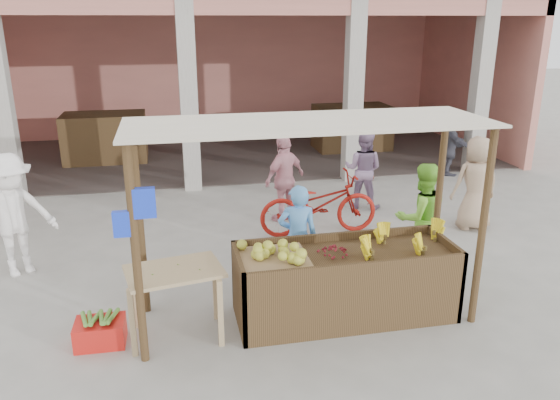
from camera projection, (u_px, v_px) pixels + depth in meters
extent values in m
plane|color=gray|center=(304.00, 319.00, 6.57)|extent=(60.00, 60.00, 0.00)
cube|color=tan|center=(212.00, 69.00, 16.52)|extent=(14.00, 0.20, 4.00)
cube|color=tan|center=(470.00, 73.00, 15.17)|extent=(0.20, 6.00, 4.00)
cube|color=tan|center=(235.00, 2.00, 10.63)|extent=(14.00, 0.30, 0.50)
cube|color=#B5AFA6|center=(1.00, 99.00, 10.30)|extent=(0.35, 0.35, 4.00)
cube|color=#B5AFA6|center=(188.00, 94.00, 10.99)|extent=(0.35, 0.35, 4.00)
cube|color=#B5AFA6|center=(354.00, 89.00, 11.67)|extent=(0.35, 0.35, 4.00)
cube|color=#B5AFA6|center=(481.00, 86.00, 12.25)|extent=(0.35, 0.35, 4.00)
cube|color=#523A20|center=(105.00, 138.00, 13.69)|extent=(2.00, 1.20, 1.20)
cube|color=#523A20|center=(352.00, 128.00, 14.95)|extent=(2.00, 1.20, 1.20)
cube|color=#523A20|center=(345.00, 285.00, 6.54)|extent=(2.60, 0.95, 0.80)
cylinder|color=#523A20|center=(136.00, 258.00, 5.42)|extent=(0.09, 0.09, 2.35)
cylinder|color=#523A20|center=(482.00, 230.00, 6.16)|extent=(0.09, 0.09, 2.35)
cylinder|color=#523A20|center=(140.00, 222.00, 6.39)|extent=(0.09, 0.09, 2.35)
cylinder|color=#523A20|center=(438.00, 201.00, 7.13)|extent=(0.09, 0.09, 2.35)
cube|color=beige|center=(310.00, 122.00, 5.90)|extent=(4.00, 1.35, 0.03)
cube|color=blue|center=(144.00, 203.00, 5.26)|extent=(0.22, 0.08, 0.30)
cube|color=blue|center=(122.00, 224.00, 5.28)|extent=(0.18, 0.07, 0.26)
cube|color=#90704A|center=(272.00, 259.00, 6.22)|extent=(0.81, 0.70, 0.06)
ellipsoid|color=#D8CD3F|center=(272.00, 251.00, 6.18)|extent=(0.69, 0.61, 0.15)
ellipsoid|color=maroon|center=(333.00, 250.00, 6.37)|extent=(0.43, 0.35, 0.14)
cube|color=tan|center=(174.00, 271.00, 5.97)|extent=(1.14, 0.86, 0.04)
cube|color=tan|center=(132.00, 323.00, 5.74)|extent=(0.06, 0.06, 0.79)
cube|color=tan|center=(220.00, 314.00, 5.92)|extent=(0.06, 0.06, 0.79)
cube|color=tan|center=(135.00, 297.00, 6.28)|extent=(0.06, 0.06, 0.79)
cube|color=tan|center=(215.00, 289.00, 6.46)|extent=(0.06, 0.06, 0.79)
cube|color=red|center=(100.00, 333.00, 6.03)|extent=(0.54, 0.40, 0.28)
ellipsoid|color=maroon|center=(359.00, 170.00, 11.99)|extent=(0.41, 0.41, 0.57)
ellipsoid|color=maroon|center=(372.00, 168.00, 12.10)|extent=(0.41, 0.41, 0.57)
ellipsoid|color=maroon|center=(362.00, 166.00, 12.29)|extent=(0.41, 0.41, 0.57)
imported|color=#58A3F2|center=(298.00, 234.00, 7.12)|extent=(0.64, 0.51, 1.53)
imported|color=#86DC3D|center=(421.00, 215.00, 7.63)|extent=(0.81, 0.48, 1.66)
imported|color=maroon|center=(319.00, 203.00, 9.01)|extent=(0.73, 2.09, 1.09)
imported|color=white|center=(12.00, 211.00, 7.46)|extent=(1.35, 1.08, 1.88)
imported|color=pink|center=(285.00, 176.00, 9.54)|extent=(1.09, 0.97, 1.65)
imported|color=tan|center=(476.00, 178.00, 9.16)|extent=(0.89, 0.62, 1.78)
imported|color=#454450|center=(450.00, 140.00, 12.50)|extent=(0.89, 1.56, 1.59)
imported|color=#95779C|center=(363.00, 166.00, 10.24)|extent=(0.91, 0.82, 1.62)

